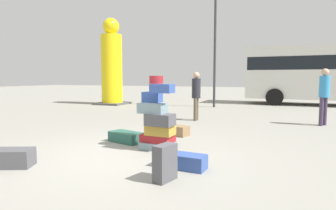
{
  "coord_description": "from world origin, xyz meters",
  "views": [
    {
      "loc": [
        2.74,
        -4.7,
        1.49
      ],
      "look_at": [
        0.35,
        1.13,
        0.87
      ],
      "focal_mm": 30.25,
      "sensor_mm": 36.0,
      "label": 1
    }
  ],
  "objects_px": {
    "suitcase_navy_foreground_far": "(182,161)",
    "person_tourist_with_camera": "(196,92)",
    "suitcase_tower": "(158,121)",
    "suitcase_teal_upright_blue": "(126,137)",
    "lamp_post": "(215,23)",
    "yellow_dummy_statue": "(112,66)",
    "suitcase_charcoal_behind_tower": "(11,158)",
    "suitcase_charcoal_white_trunk": "(165,163)",
    "person_bearded_onlooker": "(324,92)",
    "parked_bus": "(335,71)",
    "suitcase_brown_left_side": "(178,131)"
  },
  "relations": [
    {
      "from": "suitcase_charcoal_white_trunk",
      "to": "parked_bus",
      "type": "xyz_separation_m",
      "value": [
        3.99,
        13.58,
        1.57
      ]
    },
    {
      "from": "person_bearded_onlooker",
      "to": "suitcase_navy_foreground_far",
      "type": "bearing_deg",
      "value": 8.12
    },
    {
      "from": "suitcase_navy_foreground_far",
      "to": "suitcase_charcoal_behind_tower",
      "type": "height_order",
      "value": "suitcase_charcoal_behind_tower"
    },
    {
      "from": "suitcase_tower",
      "to": "lamp_post",
      "type": "distance_m",
      "value": 9.5
    },
    {
      "from": "suitcase_navy_foreground_far",
      "to": "person_tourist_with_camera",
      "type": "height_order",
      "value": "person_tourist_with_camera"
    },
    {
      "from": "suitcase_navy_foreground_far",
      "to": "lamp_post",
      "type": "height_order",
      "value": "lamp_post"
    },
    {
      "from": "lamp_post",
      "to": "suitcase_charcoal_behind_tower",
      "type": "bearing_deg",
      "value": -95.04
    },
    {
      "from": "suitcase_charcoal_behind_tower",
      "to": "yellow_dummy_statue",
      "type": "relative_size",
      "value": 0.15
    },
    {
      "from": "suitcase_navy_foreground_far",
      "to": "suitcase_teal_upright_blue",
      "type": "bearing_deg",
      "value": 149.35
    },
    {
      "from": "suitcase_teal_upright_blue",
      "to": "suitcase_brown_left_side",
      "type": "distance_m",
      "value": 1.45
    },
    {
      "from": "suitcase_teal_upright_blue",
      "to": "suitcase_charcoal_white_trunk",
      "type": "distance_m",
      "value": 2.63
    },
    {
      "from": "suitcase_charcoal_behind_tower",
      "to": "person_bearded_onlooker",
      "type": "xyz_separation_m",
      "value": [
        5.33,
        6.59,
        0.91
      ]
    },
    {
      "from": "suitcase_brown_left_side",
      "to": "parked_bus",
      "type": "distance_m",
      "value": 11.72
    },
    {
      "from": "suitcase_tower",
      "to": "suitcase_teal_upright_blue",
      "type": "distance_m",
      "value": 1.12
    },
    {
      "from": "suitcase_charcoal_behind_tower",
      "to": "person_tourist_with_camera",
      "type": "relative_size",
      "value": 0.41
    },
    {
      "from": "person_bearded_onlooker",
      "to": "suitcase_brown_left_side",
      "type": "bearing_deg",
      "value": -15.5
    },
    {
      "from": "lamp_post",
      "to": "suitcase_teal_upright_blue",
      "type": "bearing_deg",
      "value": -90.74
    },
    {
      "from": "suitcase_teal_upright_blue",
      "to": "parked_bus",
      "type": "height_order",
      "value": "parked_bus"
    },
    {
      "from": "suitcase_brown_left_side",
      "to": "suitcase_tower",
      "type": "bearing_deg",
      "value": -70.16
    },
    {
      "from": "parked_bus",
      "to": "yellow_dummy_statue",
      "type": "bearing_deg",
      "value": -160.67
    },
    {
      "from": "lamp_post",
      "to": "parked_bus",
      "type": "bearing_deg",
      "value": 29.66
    },
    {
      "from": "suitcase_tower",
      "to": "person_bearded_onlooker",
      "type": "xyz_separation_m",
      "value": [
        3.53,
        4.63,
        0.45
      ]
    },
    {
      "from": "suitcase_charcoal_white_trunk",
      "to": "yellow_dummy_statue",
      "type": "xyz_separation_m",
      "value": [
        -7.31,
        9.75,
        1.84
      ]
    },
    {
      "from": "yellow_dummy_statue",
      "to": "person_bearded_onlooker",
      "type": "bearing_deg",
      "value": -19.47
    },
    {
      "from": "suitcase_brown_left_side",
      "to": "suitcase_navy_foreground_far",
      "type": "relative_size",
      "value": 0.66
    },
    {
      "from": "suitcase_navy_foreground_far",
      "to": "person_bearded_onlooker",
      "type": "relative_size",
      "value": 0.45
    },
    {
      "from": "suitcase_teal_upright_blue",
      "to": "parked_bus",
      "type": "distance_m",
      "value": 13.13
    },
    {
      "from": "suitcase_teal_upright_blue",
      "to": "suitcase_charcoal_behind_tower",
      "type": "bearing_deg",
      "value": -94.22
    },
    {
      "from": "yellow_dummy_statue",
      "to": "suitcase_charcoal_behind_tower",
      "type": "bearing_deg",
      "value": -65.2
    },
    {
      "from": "suitcase_navy_foreground_far",
      "to": "person_bearded_onlooker",
      "type": "distance_m",
      "value": 6.25
    },
    {
      "from": "suitcase_tower",
      "to": "suitcase_charcoal_white_trunk",
      "type": "bearing_deg",
      "value": -62.25
    },
    {
      "from": "person_tourist_with_camera",
      "to": "yellow_dummy_statue",
      "type": "height_order",
      "value": "yellow_dummy_statue"
    },
    {
      "from": "suitcase_navy_foreground_far",
      "to": "parked_bus",
      "type": "distance_m",
      "value": 13.64
    },
    {
      "from": "suitcase_brown_left_side",
      "to": "person_bearded_onlooker",
      "type": "height_order",
      "value": "person_bearded_onlooker"
    },
    {
      "from": "yellow_dummy_statue",
      "to": "parked_bus",
      "type": "bearing_deg",
      "value": 18.7
    },
    {
      "from": "suitcase_tower",
      "to": "suitcase_navy_foreground_far",
      "type": "height_order",
      "value": "suitcase_tower"
    },
    {
      "from": "suitcase_charcoal_white_trunk",
      "to": "person_tourist_with_camera",
      "type": "xyz_separation_m",
      "value": [
        -1.25,
        5.75,
        0.73
      ]
    },
    {
      "from": "suitcase_brown_left_side",
      "to": "suitcase_charcoal_behind_tower",
      "type": "distance_m",
      "value": 3.85
    },
    {
      "from": "suitcase_charcoal_white_trunk",
      "to": "suitcase_tower",
      "type": "bearing_deg",
      "value": 132.58
    },
    {
      "from": "yellow_dummy_statue",
      "to": "suitcase_navy_foreground_far",
      "type": "bearing_deg",
      "value": -51.14
    },
    {
      "from": "suitcase_charcoal_behind_tower",
      "to": "parked_bus",
      "type": "xyz_separation_m",
      "value": [
        6.62,
        13.96,
        1.68
      ]
    },
    {
      "from": "suitcase_tower",
      "to": "suitcase_charcoal_behind_tower",
      "type": "xyz_separation_m",
      "value": [
        -1.8,
        -1.96,
        -0.45
      ]
    },
    {
      "from": "suitcase_teal_upright_blue",
      "to": "suitcase_brown_left_side",
      "type": "bearing_deg",
      "value": 69.37
    },
    {
      "from": "suitcase_navy_foreground_far",
      "to": "yellow_dummy_statue",
      "type": "height_order",
      "value": "yellow_dummy_statue"
    },
    {
      "from": "suitcase_charcoal_white_trunk",
      "to": "parked_bus",
      "type": "height_order",
      "value": "parked_bus"
    },
    {
      "from": "suitcase_teal_upright_blue",
      "to": "suitcase_tower",
      "type": "bearing_deg",
      "value": -3.41
    },
    {
      "from": "suitcase_charcoal_behind_tower",
      "to": "yellow_dummy_statue",
      "type": "xyz_separation_m",
      "value": [
        -4.68,
        10.13,
        1.96
      ]
    },
    {
      "from": "parked_bus",
      "to": "lamp_post",
      "type": "bearing_deg",
      "value": -149.71
    },
    {
      "from": "person_bearded_onlooker",
      "to": "lamp_post",
      "type": "xyz_separation_m",
      "value": [
        -4.38,
        4.13,
        3.1
      ]
    },
    {
      "from": "suitcase_charcoal_behind_tower",
      "to": "suitcase_teal_upright_blue",
      "type": "bearing_deg",
      "value": 45.9
    }
  ]
}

